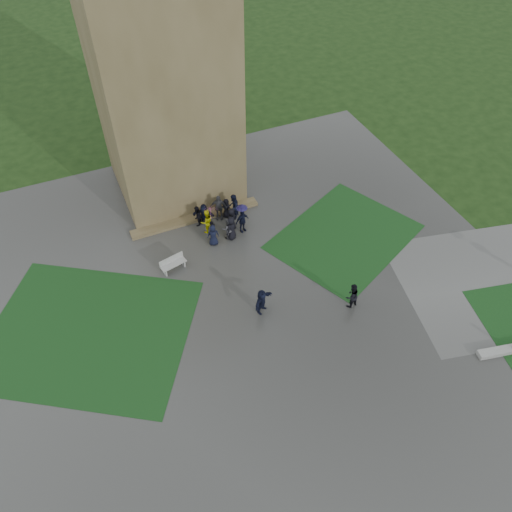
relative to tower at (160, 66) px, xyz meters
name	(u,v)px	position (x,y,z in m)	size (l,w,h in m)	color
ground	(257,337)	(0.00, -15.00, -9.00)	(120.00, 120.00, 0.00)	black
plaza	(243,310)	(0.00, -13.00, -8.99)	(34.00, 34.00, 0.02)	#343432
lawn_inset_left	(89,332)	(-8.50, -11.00, -8.97)	(11.00, 9.00, 0.01)	#133715
lawn_inset_right	(344,237)	(8.50, -10.00, -8.97)	(9.00, 7.00, 0.01)	#133715
tower	(160,66)	(0.00, 0.00, 0.00)	(8.00, 8.00, 18.00)	brown
tower_plinth	(196,218)	(0.00, -4.40, -8.87)	(9.00, 0.80, 0.22)	brown
bench	(173,263)	(-2.75, -8.27, -8.49)	(1.70, 0.86, 0.95)	#A6A5A1
visitor_cluster	(221,218)	(1.27, -6.03, -7.98)	(3.48, 3.23, 2.68)	black
pedestrian_mid	(262,301)	(0.95, -13.44, -8.12)	(1.59, 0.57, 1.71)	black
pedestrian_near	(352,296)	(5.83, -15.13, -8.12)	(0.84, 0.48, 1.73)	black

